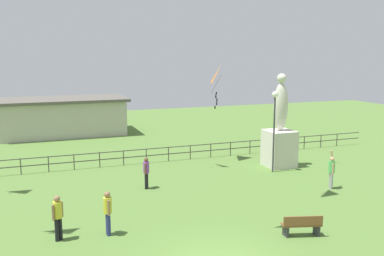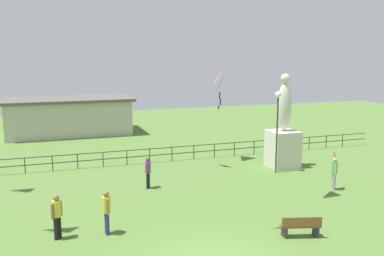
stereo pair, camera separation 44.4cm
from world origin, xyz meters
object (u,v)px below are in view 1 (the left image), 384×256
at_px(statue_monument, 280,137).
at_px(lamppost, 274,114).
at_px(person_4, 58,215).
at_px(kite_5, 221,76).
at_px(person_3, 146,171).
at_px(person_0, 108,210).
at_px(park_bench, 302,225).
at_px(person_2, 332,170).

bearing_deg(statue_monument, lamppost, -135.61).
relative_size(lamppost, person_4, 2.75).
height_order(person_4, kite_5, kite_5).
bearing_deg(kite_5, person_4, -139.65).
xyz_separation_m(statue_monument, kite_5, (-2.79, 2.62, 3.64)).
bearing_deg(person_3, person_0, -119.04).
distance_m(lamppost, person_3, 8.15).
relative_size(park_bench, person_0, 0.90).
height_order(person_3, person_4, person_4).
xyz_separation_m(statue_monument, person_3, (-8.78, -1.50, -0.88)).
distance_m(person_3, kite_5, 8.56).
distance_m(person_0, person_2, 11.82).
bearing_deg(person_3, kite_5, 34.50).
distance_m(person_0, person_4, 1.81).
bearing_deg(person_2, person_0, -171.58).
xyz_separation_m(statue_monument, person_2, (0.11, -4.81, -0.84)).
bearing_deg(person_4, park_bench, -18.39).
bearing_deg(person_0, person_4, 175.01).
bearing_deg(person_0, lamppost, 27.64).
bearing_deg(person_3, person_4, -133.31).
bearing_deg(person_2, statue_monument, 91.32).
bearing_deg(park_bench, person_3, 117.52).
bearing_deg(person_4, statue_monument, 25.48).
bearing_deg(lamppost, person_2, -73.16).
height_order(park_bench, person_3, person_3).
xyz_separation_m(lamppost, person_0, (-10.54, -5.52, -2.43)).
relative_size(statue_monument, park_bench, 3.66).
relative_size(person_0, person_4, 1.00).
bearing_deg(person_2, park_bench, -137.52).
distance_m(statue_monument, person_0, 13.32).
bearing_deg(statue_monument, kite_5, 136.82).
xyz_separation_m(statue_monument, person_0, (-11.58, -6.54, -0.83)).
bearing_deg(person_2, lamppost, 106.84).
bearing_deg(person_2, person_4, -173.35).
height_order(person_0, person_3, person_0).
height_order(statue_monument, person_2, statue_monument).
bearing_deg(person_4, kite_5, 40.35).
distance_m(person_2, kite_5, 9.14).
height_order(statue_monument, person_0, statue_monument).
height_order(park_bench, person_2, person_2).
relative_size(person_3, kite_5, 0.60).
relative_size(statue_monument, kite_5, 2.08).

